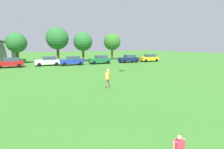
{
  "coord_description": "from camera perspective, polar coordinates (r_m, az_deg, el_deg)",
  "views": [
    {
      "loc": [
        -1.69,
        0.21,
        3.69
      ],
      "look_at": [
        3.3,
        11.06,
        1.75
      ],
      "focal_mm": 28.96,
      "sensor_mm": 36.0,
      "label": 1
    }
  ],
  "objects": [
    {
      "name": "child_kite_flyer",
      "position": [
        6.28,
        20.26,
        -20.87
      ],
      "size": [
        0.48,
        0.19,
        1.01
      ],
      "rotation": [
        0.0,
        0.0,
        0.0
      ],
      "color": "#8C7259",
      "rests_on": "ground"
    },
    {
      "name": "parked_car_blue_3",
      "position": [
        34.53,
        -12.5,
        4.3
      ],
      "size": [
        4.3,
        2.02,
        1.68
      ],
      "rotation": [
        0.0,
        0.0,
        3.14
      ],
      "color": "#1E38AD",
      "rests_on": "ground"
    },
    {
      "name": "parked_car_red_1",
      "position": [
        34.57,
        -29.52,
        3.33
      ],
      "size": [
        4.3,
        2.02,
        1.68
      ],
      "rotation": [
        0.0,
        0.0,
        3.14
      ],
      "color": "red",
      "rests_on": "ground"
    },
    {
      "name": "tree_center_right",
      "position": [
        42.38,
        -16.88,
        10.83
      ],
      "size": [
        4.91,
        4.91,
        7.65
      ],
      "color": "brown",
      "rests_on": "ground"
    },
    {
      "name": "ground_plane",
      "position": [
        30.07,
        -21.3,
        1.55
      ],
      "size": [
        160.0,
        160.0,
        0.0
      ],
      "primitive_type": "plane",
      "color": "#387528"
    },
    {
      "name": "parked_car_green_4",
      "position": [
        36.48,
        -3.84,
        4.75
      ],
      "size": [
        4.3,
        2.02,
        1.68
      ],
      "rotation": [
        0.0,
        0.0,
        3.14
      ],
      "color": "#196B38",
      "rests_on": "ground"
    },
    {
      "name": "parked_car_white_2",
      "position": [
        34.93,
        -19.58,
        4.04
      ],
      "size": [
        4.3,
        2.02,
        1.68
      ],
      "rotation": [
        0.0,
        0.0,
        3.14
      ],
      "color": "white",
      "rests_on": "ground"
    },
    {
      "name": "parked_car_yellow_6",
      "position": [
        41.99,
        11.69,
        5.17
      ],
      "size": [
        4.3,
        2.02,
        1.68
      ],
      "rotation": [
        0.0,
        0.0,
        3.14
      ],
      "color": "yellow",
      "rests_on": "ground"
    },
    {
      "name": "parked_car_navy_5",
      "position": [
        39.11,
        5.33,
        5.03
      ],
      "size": [
        4.3,
        2.02,
        1.68
      ],
      "rotation": [
        0.0,
        0.0,
        3.14
      ],
      "color": "#141E4C",
      "rests_on": "ground"
    },
    {
      "name": "adult_bystander",
      "position": [
        15.42,
        -1.34,
        -0.8
      ],
      "size": [
        0.58,
        0.67,
        1.69
      ],
      "rotation": [
        0.0,
        0.0,
        4.07
      ],
      "color": "#8C7259",
      "rests_on": "ground"
    },
    {
      "name": "tree_far_right",
      "position": [
        46.78,
        0.02,
        10.25
      ],
      "size": [
        4.3,
        4.3,
        6.7
      ],
      "color": "brown",
      "rests_on": "ground"
    },
    {
      "name": "tree_center_left",
      "position": [
        41.11,
        -27.96,
        8.85
      ],
      "size": [
        3.97,
        3.97,
        6.19
      ],
      "color": "brown",
      "rests_on": "ground"
    },
    {
      "name": "tree_right",
      "position": [
        42.09,
        -9.16,
        10.18
      ],
      "size": [
        4.25,
        4.25,
        6.63
      ],
      "color": "brown",
      "rests_on": "ground"
    }
  ]
}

